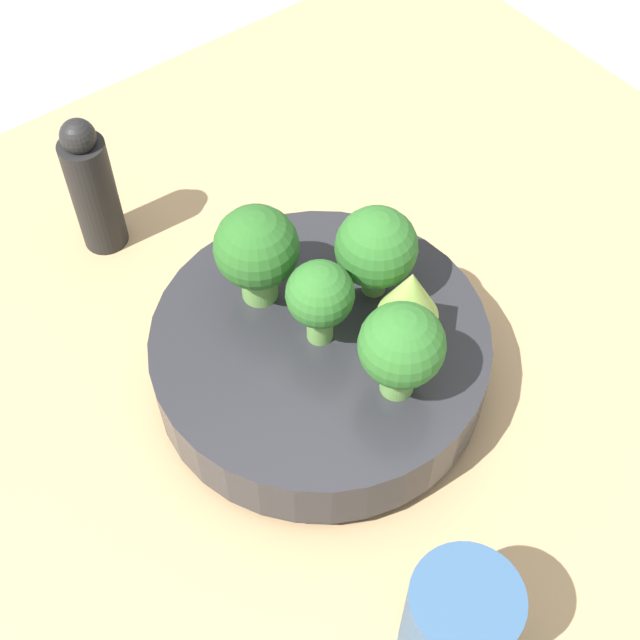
{
  "coord_description": "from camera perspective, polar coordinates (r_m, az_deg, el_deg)",
  "views": [
    {
      "loc": [
        -0.27,
        -0.33,
        0.66
      ],
      "look_at": [
        -0.02,
        -0.01,
        0.12
      ],
      "focal_mm": 50.0,
      "sensor_mm": 36.0,
      "label": 1
    }
  ],
  "objects": [
    {
      "name": "broccoli_floret_front",
      "position": [
        0.62,
        5.24,
        -1.77
      ],
      "size": [
        0.06,
        0.06,
        0.09
      ],
      "color": "#6BA34C",
      "rests_on": "bowl"
    },
    {
      "name": "pepper_mill",
      "position": [
        0.82,
        -14.36,
        8.21
      ],
      "size": [
        0.04,
        0.04,
        0.14
      ],
      "color": "black",
      "rests_on": "table"
    },
    {
      "name": "cup",
      "position": [
        0.61,
        8.8,
        -18.75
      ],
      "size": [
        0.07,
        0.07,
        0.1
      ],
      "color": "#33567F",
      "rests_on": "table"
    },
    {
      "name": "romanesco_piece_near",
      "position": [
        0.66,
        5.75,
        1.29
      ],
      "size": [
        0.05,
        0.05,
        0.08
      ],
      "color": "#7AB256",
      "rests_on": "bowl"
    },
    {
      "name": "broccoli_floret_back",
      "position": [
        0.68,
        -4.08,
        4.46
      ],
      "size": [
        0.07,
        0.07,
        0.09
      ],
      "color": "#6BA34C",
      "rests_on": "bowl"
    },
    {
      "name": "table",
      "position": [
        0.77,
        0.85,
        -3.23
      ],
      "size": [
        0.97,
        0.87,
        0.03
      ],
      "color": "tan",
      "rests_on": "ground_plane"
    },
    {
      "name": "ground_plane",
      "position": [
        0.79,
        0.84,
        -3.92
      ],
      "size": [
        6.0,
        6.0,
        0.0
      ],
      "primitive_type": "plane",
      "color": "silver"
    },
    {
      "name": "bowl",
      "position": [
        0.71,
        0.0,
        -2.3
      ],
      "size": [
        0.27,
        0.27,
        0.07
      ],
      "color": "#28282D",
      "rests_on": "table"
    },
    {
      "name": "broccoli_floret_right",
      "position": [
        0.68,
        3.47,
        4.74
      ],
      "size": [
        0.06,
        0.06,
        0.08
      ],
      "color": "#609347",
      "rests_on": "bowl"
    },
    {
      "name": "broccoli_floret_center",
      "position": [
        0.65,
        0.0,
        1.49
      ],
      "size": [
        0.05,
        0.05,
        0.08
      ],
      "color": "#6BA34C",
      "rests_on": "bowl"
    }
  ]
}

